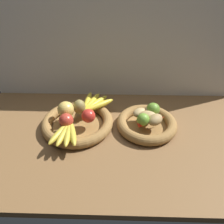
{
  "coord_description": "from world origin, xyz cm",
  "views": [
    {
      "loc": [
        0.74,
        -78.85,
        65.09
      ],
      "look_at": [
        -1.39,
        -1.53,
        8.78
      ],
      "focal_mm": 33.41,
      "sensor_mm": 36.0,
      "label": 1
    }
  ],
  "objects": [
    {
      "name": "potato_large",
      "position": [
        15.1,
        -1.53,
        7.02
      ],
      "size": [
        8.47,
        5.66,
        4.48
      ],
      "primitive_type": "ellipsoid",
      "rotation": [
        0.0,
        0.0,
        3.1
      ],
      "color": "tan",
      "rests_on": "fruit_bowl_right"
    },
    {
      "name": "fruit_bowl_left",
      "position": [
        -17.88,
        -1.53,
        2.21
      ],
      "size": [
        34.04,
        34.04,
        4.78
      ],
      "color": "olive",
      "rests_on": "ground_plane"
    },
    {
      "name": "pear_brown",
      "position": [
        -17.18,
        2.83,
        8.42
      ],
      "size": [
        8.23,
        8.28,
        7.27
      ],
      "primitive_type": "ellipsoid",
      "rotation": [
        0.0,
        0.0,
        2.52
      ],
      "color": "olive",
      "rests_on": "fruit_bowl_left"
    },
    {
      "name": "banana_bunch_back",
      "position": [
        -11.19,
        9.23,
        6.3
      ],
      "size": [
        16.13,
        18.84,
        3.03
      ],
      "color": "yellow",
      "rests_on": "fruit_bowl_left"
    },
    {
      "name": "back_wall",
      "position": [
        0.0,
        30.0,
        27.5
      ],
      "size": [
        140.0,
        3.0,
        55.0
      ],
      "color": "silver",
      "rests_on": "ground_plane"
    },
    {
      "name": "fruit_bowl_right",
      "position": [
        15.1,
        -1.53,
        2.22
      ],
      "size": [
        28.48,
        28.48,
        4.78
      ],
      "color": "olive",
      "rests_on": "ground_plane"
    },
    {
      "name": "apple_red_front",
      "position": [
        -21.52,
        -7.32,
        8.01
      ],
      "size": [
        6.45,
        6.45,
        6.45
      ],
      "primitive_type": "sphere",
      "color": "#B73828",
      "rests_on": "fruit_bowl_left"
    },
    {
      "name": "potato_back",
      "position": [
        17.02,
        2.71,
        7.14
      ],
      "size": [
        8.27,
        7.16,
        4.71
      ],
      "primitive_type": "ellipsoid",
      "rotation": [
        0.0,
        0.0,
        3.53
      ],
      "color": "tan",
      "rests_on": "fruit_bowl_right"
    },
    {
      "name": "potato_oblong",
      "position": [
        11.63,
        1.17,
        6.79
      ],
      "size": [
        8.76,
        8.26,
        4.02
      ],
      "primitive_type": "ellipsoid",
      "rotation": [
        0.0,
        0.0,
        3.79
      ],
      "color": "tan",
      "rests_on": "fruit_bowl_right"
    },
    {
      "name": "banana_bunch_front",
      "position": [
        -20.43,
        -13.34,
        6.23
      ],
      "size": [
        13.22,
        17.22,
        2.89
      ],
      "color": "gold",
      "rests_on": "fruit_bowl_left"
    },
    {
      "name": "lime_near",
      "position": [
        12.61,
        -5.26,
        7.66
      ],
      "size": [
        5.75,
        5.75,
        5.75
      ],
      "primitive_type": "sphere",
      "color": "#6B9E33",
      "rests_on": "fruit_bowl_right"
    },
    {
      "name": "lime_far",
      "position": [
        18.0,
        2.21,
        8.0
      ],
      "size": [
        6.44,
        6.44,
        6.44
      ],
      "primitive_type": "sphere",
      "color": "olive",
      "rests_on": "fruit_bowl_right"
    },
    {
      "name": "chili_pepper",
      "position": [
        17.14,
        -3.84,
        5.94
      ],
      "size": [
        13.97,
        8.63,
        2.32
      ],
      "primitive_type": "cone",
      "rotation": [
        0.0,
        1.57,
        0.47
      ],
      "color": "red",
      "rests_on": "fruit_bowl_right"
    },
    {
      "name": "ground_plane",
      "position": [
        0.0,
        0.0,
        -1.5
      ],
      "size": [
        140.0,
        90.0,
        3.0
      ],
      "primitive_type": "cube",
      "color": "brown"
    },
    {
      "name": "potato_small",
      "position": [
        18.18,
        -4.61,
        7.18
      ],
      "size": [
        9.5,
        9.52,
        4.78
      ],
      "primitive_type": "ellipsoid",
      "rotation": [
        0.0,
        0.0,
        0.79
      ],
      "color": "#A38451",
      "rests_on": "fruit_bowl_right"
    },
    {
      "name": "apple_red_right",
      "position": [
        -12.07,
        -3.7,
        7.99
      ],
      "size": [
        6.42,
        6.42,
        6.42
      ],
      "primitive_type": "sphere",
      "color": "red",
      "rests_on": "fruit_bowl_left"
    },
    {
      "name": "apple_golden_left",
      "position": [
        -23.08,
        -0.15,
        8.68
      ],
      "size": [
        7.79,
        7.79,
        7.79
      ],
      "primitive_type": "sphere",
      "color": "#DBB756",
      "rests_on": "fruit_bowl_left"
    }
  ]
}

